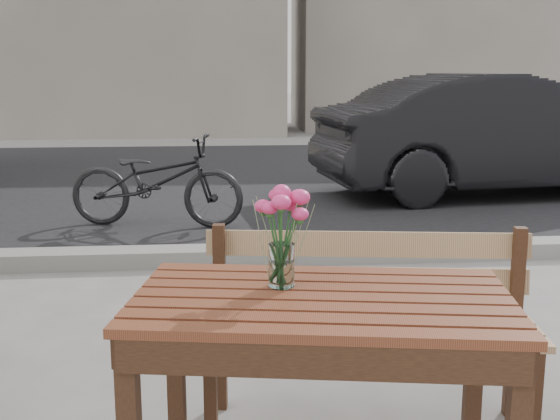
# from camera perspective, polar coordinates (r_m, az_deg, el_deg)

# --- Properties ---
(street) EXTENTS (30.00, 8.12, 0.12)m
(street) POSITION_cam_1_polar(r_m,az_deg,el_deg) (7.11, -1.35, 0.44)
(street) COLOR black
(street) RESTS_ON ground
(main_table) EXTENTS (1.24, 0.85, 0.70)m
(main_table) POSITION_cam_1_polar(r_m,az_deg,el_deg) (2.17, 3.42, -9.86)
(main_table) COLOR #5B2A18
(main_table) RESTS_ON ground
(main_bench) EXTENTS (1.32, 0.55, 0.80)m
(main_bench) POSITION_cam_1_polar(r_m,az_deg,el_deg) (2.76, 7.15, -7.60)
(main_bench) COLOR #926F4B
(main_bench) RESTS_ON ground
(main_vase) EXTENTS (0.18, 0.18, 0.32)m
(main_vase) POSITION_cam_1_polar(r_m,az_deg,el_deg) (2.17, 0.12, -1.13)
(main_vase) COLOR white
(main_vase) RESTS_ON main_table
(parked_car) EXTENTS (4.18, 1.87, 1.33)m
(parked_car) POSITION_cam_1_polar(r_m,az_deg,el_deg) (8.19, 17.46, 5.86)
(parked_car) COLOR black
(parked_car) RESTS_ON ground
(bicycle) EXTENTS (1.64, 0.86, 0.82)m
(bicycle) POSITION_cam_1_polar(r_m,az_deg,el_deg) (6.29, -10.02, 2.34)
(bicycle) COLOR black
(bicycle) RESTS_ON ground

